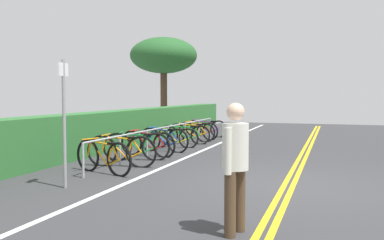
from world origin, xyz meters
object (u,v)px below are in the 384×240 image
Objects in this scene: bicycle_5 at (174,138)px; bicycle_4 at (164,140)px; tree_mid at (164,56)px; bicycle_1 at (122,151)px; pedestrian at (235,160)px; sign_post_near at (64,111)px; bicycle_8 at (198,131)px; bicycle_9 at (206,128)px; bicycle_0 at (103,157)px; bicycle_2 at (137,146)px; bicycle_7 at (191,133)px; bicycle_6 at (184,135)px; bike_rack at (168,131)px; bicycle_3 at (148,144)px.

bicycle_4 is at bearing -176.44° from bicycle_5.
bicycle_1 is at bearing -162.04° from tree_mid.
sign_post_near reaches higher than pedestrian.
bicycle_8 is at bearing 1.70° from bicycle_4.
bicycle_1 is 0.99× the size of bicycle_9.
bicycle_4 is 0.72× the size of sign_post_near.
tree_mid reaches higher than bicycle_1.
bicycle_1 is at bearing 1.55° from bicycle_0.
bicycle_2 reaches higher than bicycle_0.
bicycle_9 is at bearing 1.38° from sign_post_near.
bicycle_4 is at bearing -178.86° from bicycle_7.
tree_mid is at bearing 22.50° from bicycle_4.
bicycle_7 is at bearing -0.25° from bicycle_5.
bicycle_6 is 1.00× the size of bicycle_8.
sign_post_near is at bearing -177.51° from bicycle_1.
pedestrian reaches higher than bicycle_7.
bicycle_4 reaches higher than bicycle_7.
bicycle_2 reaches higher than bicycle_8.
bicycle_4 reaches higher than bicycle_5.
bike_rack is 5.59× the size of bicycle_2.
bicycle_6 reaches higher than bicycle_5.
bicycle_4 is 0.98× the size of bicycle_8.
bicycle_0 is 1.02× the size of bicycle_7.
bicycle_0 reaches higher than bicycle_3.
bicycle_9 is (7.35, 0.13, -0.03)m from bicycle_1.
pedestrian is at bearing -152.18° from bike_rack.
bicycle_4 is (3.62, 0.09, -0.00)m from bicycle_0.
bicycle_9 is 0.37× the size of tree_mid.
bicycle_0 reaches higher than bike_rack.
pedestrian reaches higher than bicycle_4.
tree_mid is at bearing 19.05° from bicycle_2.
bike_rack is 5.47× the size of bicycle_6.
bicycle_8 is (3.68, 0.11, -0.03)m from bicycle_4.
bicycle_4 is at bearing -178.30° from bicycle_8.
bicycle_9 is 9.75m from sign_post_near.
bike_rack is 5.81× the size of pedestrian.
bike_rack is 0.52m from bicycle_4.
pedestrian is 17.62m from tree_mid.
pedestrian is (-11.17, -3.74, 0.58)m from bicycle_9.
sign_post_near is (-5.07, -0.16, 1.04)m from bicycle_4.
bicycle_8 is (0.97, 0.06, -0.01)m from bicycle_7.
sign_post_near is at bearing -178.22° from bicycle_8.
bicycle_0 is at bearing -178.18° from bicycle_5.
tree_mid is (8.17, 3.73, 3.41)m from bicycle_5.
bicycle_0 is at bearing -178.16° from bike_rack.
bicycle_5 is 1.00× the size of pedestrian.
sign_post_near is at bearing -176.78° from bicycle_2.
bicycle_6 and bicycle_8 have the same top height.
bicycle_2 is at bearing 37.52° from pedestrian.
tree_mid is at bearing 39.33° from bicycle_9.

